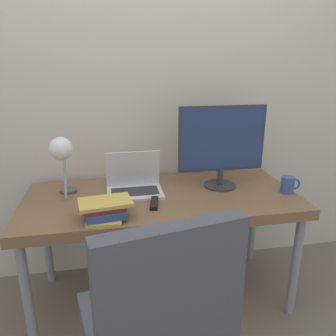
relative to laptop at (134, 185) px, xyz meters
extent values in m
cube|color=beige|center=(0.15, 0.34, 0.54)|extent=(8.00, 0.05, 2.60)
cube|color=brown|center=(0.15, -0.08, -0.08)|extent=(1.60, 0.70, 0.06)
cylinder|color=gray|center=(-0.58, -0.37, -0.43)|extent=(0.05, 0.05, 0.65)
cylinder|color=gray|center=(0.89, -0.37, -0.43)|extent=(0.05, 0.05, 0.65)
cylinder|color=gray|center=(-0.58, 0.21, -0.43)|extent=(0.05, 0.05, 0.65)
cylinder|color=gray|center=(0.89, 0.21, -0.43)|extent=(0.05, 0.05, 0.65)
cube|color=silver|center=(0.00, -0.03, -0.04)|extent=(0.33, 0.23, 0.02)
cube|color=#2D2D33|center=(0.00, -0.03, -0.03)|extent=(0.28, 0.14, 0.00)
cube|color=silver|center=(0.00, 0.06, 0.08)|extent=(0.33, 0.05, 0.23)
cube|color=navy|center=(0.00, 0.06, 0.08)|extent=(0.29, 0.04, 0.20)
cylinder|color=#333338|center=(0.54, 0.00, -0.04)|extent=(0.20, 0.20, 0.01)
cylinder|color=#333338|center=(0.54, 0.00, 0.02)|extent=(0.04, 0.04, 0.11)
cube|color=#333338|center=(0.54, 0.01, 0.26)|extent=(0.54, 0.02, 0.40)
cube|color=navy|center=(0.54, 0.00, 0.26)|extent=(0.51, 0.00, 0.38)
cylinder|color=#4C4C51|center=(-0.39, 0.08, -0.04)|extent=(0.10, 0.10, 0.02)
cylinder|color=#99999E|center=(-0.39, 0.01, 0.11)|extent=(0.02, 0.15, 0.30)
sphere|color=white|center=(-0.39, -0.05, 0.25)|extent=(0.13, 0.13, 0.13)
cube|color=#4C4C56|center=(0.00, -0.78, -0.30)|extent=(0.61, 0.57, 0.09)
cube|color=#4C4C56|center=(0.04, -0.98, -0.01)|extent=(0.51, 0.17, 0.50)
cube|color=gold|center=(-0.18, -0.33, -0.04)|extent=(0.18, 0.19, 0.02)
cube|color=#334C8C|center=(-0.17, -0.32, -0.02)|extent=(0.22, 0.18, 0.03)
cube|color=#B2382D|center=(-0.17, -0.31, 0.01)|extent=(0.22, 0.16, 0.02)
cube|color=gold|center=(-0.17, -0.31, 0.03)|extent=(0.28, 0.20, 0.02)
cube|color=#4C4C51|center=(-0.13, -0.25, -0.04)|extent=(0.11, 0.17, 0.02)
cube|color=black|center=(0.09, -0.20, -0.04)|extent=(0.07, 0.16, 0.02)
cylinder|color=#385693|center=(0.90, -0.17, 0.00)|extent=(0.08, 0.08, 0.10)
torus|color=#385693|center=(0.95, -0.17, 0.00)|extent=(0.07, 0.01, 0.07)
camera|label=1|loc=(-0.14, -1.83, 0.71)|focal=35.00mm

